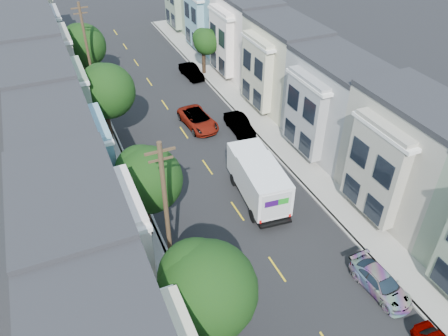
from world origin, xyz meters
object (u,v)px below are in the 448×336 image
Objects in this scene: tree_c at (147,180)px; tree_e at (83,46)px; tree_b at (205,291)px; parked_right_d at (191,72)px; tree_d at (106,92)px; parked_right_c at (239,125)px; lead_sedan at (198,120)px; utility_pole_near at (167,217)px; tree_far_r at (206,42)px; utility_pole_far at (88,53)px; parked_right_b at (381,283)px; parked_left_c at (211,299)px; parked_left_d at (149,172)px; fedex_truck at (258,179)px.

tree_c is 25.63m from tree_e.
tree_e is at bearing 90.00° from tree_c.
parked_right_d is (11.20, 33.11, -4.87)m from tree_b.
tree_d reaches higher than tree_c.
tree_e is 12.13m from parked_right_d.
lead_sedan is at bearing 144.36° from parked_right_c.
tree_d reaches higher than lead_sedan.
parked_right_c is 13.16m from parked_right_d.
tree_c is at bearing 90.03° from utility_pole_near.
tree_b is at bearing -90.00° from tree_e.
tree_far_r is 13.36m from utility_pole_far.
parked_right_b is (11.20, -0.05, -4.94)m from tree_b.
tree_d is 9.10m from lead_sedan.
tree_e reaches higher than tree_far_r.
parked_right_d is (11.20, 23.00, -4.00)m from tree_c.
parked_right_b is (11.20, -10.15, -4.07)m from tree_c.
tree_d is 1.41× the size of tree_far_r.
tree_e is 0.69× the size of utility_pole_near.
parked_left_c reaches higher than parked_right_b.
parked_left_c is at bearing -85.95° from tree_d.
lead_sedan is (7.97, -0.36, -4.39)m from tree_d.
tree_d reaches higher than parked_left_d.
tree_b is 31.83m from utility_pole_far.
lead_sedan is (7.97, -13.35, -3.82)m from tree_e.
fedex_truck reaches higher than parked_left_c.
utility_pole_near reaches higher than tree_d.
parked_left_c is at bearing 64.36° from tree_b.
tree_e is at bearing 103.56° from parked_right_b.
tree_b is 0.79× the size of utility_pole_near.
lead_sedan is at bearing 97.72° from fedex_truck.
tree_d is at bearing -141.92° from parked_right_d.
parked_right_b is at bearing -88.69° from parked_right_c.
utility_pole_near is 26.00m from utility_pole_far.
tree_far_r is 1.01× the size of lead_sedan.
parked_right_d is (3.23, 10.73, -0.04)m from lead_sedan.
lead_sedan is 1.25× the size of parked_right_b.
parked_right_b is (2.88, -10.65, -1.23)m from fedex_truck.
tree_c is at bearing -90.00° from tree_d.
tree_b is at bearing -113.40° from parked_right_d.
parked_right_d is at bearing 6.50° from utility_pole_far.
tree_c is 1.31× the size of lead_sedan.
tree_d is at bearing 95.08° from parked_left_c.
tree_b is 1.89× the size of parked_right_b.
tree_far_r is 0.77× the size of fedex_truck.
parked_right_d is at bearing 88.70° from fedex_truck.
utility_pole_far reaches higher than tree_d.
tree_far_r is 32.84m from parked_left_c.
tree_far_r reaches higher than parked_right_c.
tree_c is 8.33m from parked_left_c.
tree_far_r is 1.23× the size of parked_left_c.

